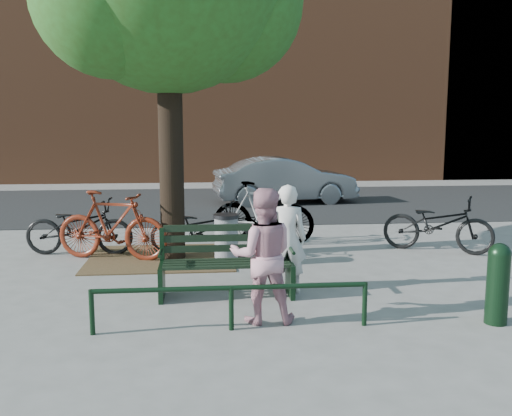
{
  "coord_description": "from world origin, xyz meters",
  "views": [
    {
      "loc": [
        -0.29,
        -7.22,
        2.29
      ],
      "look_at": [
        0.48,
        1.0,
        1.02
      ],
      "focal_mm": 40.0,
      "sensor_mm": 36.0,
      "label": 1
    }
  ],
  "objects": [
    {
      "name": "ground",
      "position": [
        0.0,
        0.0,
        0.0
      ],
      "size": [
        90.0,
        90.0,
        0.0
      ],
      "primitive_type": "plane",
      "color": "gray",
      "rests_on": "ground"
    },
    {
      "name": "dirt_pit",
      "position": [
        -1.0,
        2.2,
        0.01
      ],
      "size": [
        2.4,
        2.0,
        0.02
      ],
      "primitive_type": "cube",
      "color": "brown",
      "rests_on": "ground"
    },
    {
      "name": "road",
      "position": [
        0.0,
        8.5,
        0.01
      ],
      "size": [
        40.0,
        7.0,
        0.01
      ],
      "primitive_type": "cube",
      "color": "black",
      "rests_on": "ground"
    },
    {
      "name": "townhouse_row",
      "position": [
        0.17,
        16.0,
        6.25
      ],
      "size": [
        45.0,
        4.0,
        14.0
      ],
      "color": "brown",
      "rests_on": "ground"
    },
    {
      "name": "park_bench",
      "position": [
        -0.0,
        0.08,
        0.48
      ],
      "size": [
        1.74,
        0.54,
        0.97
      ],
      "color": "black",
      "rests_on": "ground"
    },
    {
      "name": "guard_railing",
      "position": [
        0.0,
        -1.2,
        0.4
      ],
      "size": [
        3.06,
        0.06,
        0.51
      ],
      "color": "black",
      "rests_on": "ground"
    },
    {
      "name": "person_left",
      "position": [
        0.81,
        0.15,
        0.73
      ],
      "size": [
        0.58,
        0.43,
        1.46
      ],
      "primitive_type": "imported",
      "rotation": [
        0.0,
        0.0,
        2.99
      ],
      "color": "beige",
      "rests_on": "ground"
    },
    {
      "name": "person_right",
      "position": [
        0.37,
        -0.95,
        0.77
      ],
      "size": [
        0.78,
        0.63,
        1.55
      ],
      "primitive_type": "imported",
      "rotation": [
        0.0,
        0.0,
        3.08
      ],
      "color": "#BC818F",
      "rests_on": "ground"
    },
    {
      "name": "bollard",
      "position": [
        3.01,
        -1.28,
        0.5
      ],
      "size": [
        0.25,
        0.25,
        0.93
      ],
      "color": "black",
      "rests_on": "ground"
    },
    {
      "name": "litter_bin",
      "position": [
        0.06,
        1.59,
        0.42
      ],
      "size": [
        0.41,
        0.41,
        0.83
      ],
      "color": "gray",
      "rests_on": "ground"
    },
    {
      "name": "bicycle_a",
      "position": [
        -2.41,
        2.63,
        0.48
      ],
      "size": [
        1.89,
        0.81,
        0.97
      ],
      "primitive_type": "imported",
      "rotation": [
        0.0,
        0.0,
        1.48
      ],
      "color": "black",
      "rests_on": "ground"
    },
    {
      "name": "bicycle_b",
      "position": [
        -1.79,
        2.2,
        0.58
      ],
      "size": [
        1.99,
        1.07,
        1.15
      ],
      "primitive_type": "imported",
      "rotation": [
        0.0,
        0.0,
        1.28
      ],
      "color": "#5D1C0D",
      "rests_on": "ground"
    },
    {
      "name": "bicycle_c",
      "position": [
        -0.33,
        2.2,
        0.48
      ],
      "size": [
        1.93,
        1.2,
        0.96
      ],
      "primitive_type": "imported",
      "rotation": [
        0.0,
        0.0,
        1.24
      ],
      "color": "black",
      "rests_on": "ground"
    },
    {
      "name": "bicycle_d",
      "position": [
        0.83,
        3.27,
        0.58
      ],
      "size": [
        2.01,
        1.14,
        1.16
      ],
      "primitive_type": "imported",
      "rotation": [
        0.0,
        0.0,
        1.25
      ],
      "color": "gray",
      "rests_on": "ground"
    },
    {
      "name": "bicycle_e",
      "position": [
        3.8,
        2.26,
        0.49
      ],
      "size": [
        1.96,
        1.49,
        0.99
      ],
      "primitive_type": "imported",
      "rotation": [
        0.0,
        0.0,
        1.06
      ],
      "color": "black",
      "rests_on": "ground"
    },
    {
      "name": "parked_car",
      "position": [
        1.99,
        8.41,
        0.64
      ],
      "size": [
        4.04,
        1.84,
        1.29
      ],
      "primitive_type": "imported",
      "rotation": [
        0.0,
        0.0,
        1.7
      ],
      "color": "slate",
      "rests_on": "ground"
    }
  ]
}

